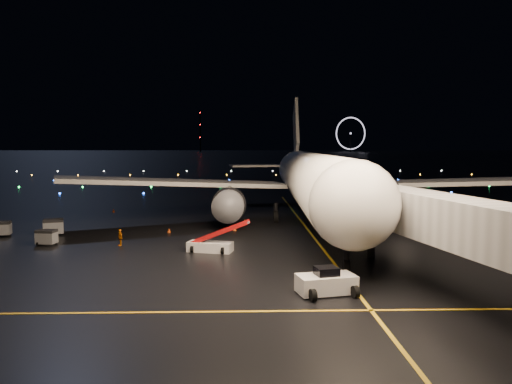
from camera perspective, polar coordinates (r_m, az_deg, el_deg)
The scene contains 17 objects.
ground at distance 338.64m, azimuth -2.36°, elevation 3.69°, with size 2000.00×2000.00×0.00m, color black.
lane_centre at distance 54.88m, azimuth 6.41°, elevation -4.89°, with size 0.25×80.00×0.02m, color gold.
lane_cross at distance 31.51m, azimuth -19.37°, elevation -12.91°, with size 60.00×0.25×0.02m, color gold.
airliner at distance 65.51m, azimuth 6.22°, elevation 4.79°, with size 64.41×61.19×18.25m, color white, non-canonical shape.
pushback_tug at distance 33.52m, azimuth 8.04°, elevation -9.97°, with size 3.77×1.98×1.80m, color silver.
belt_loader at distance 46.02m, azimuth -5.27°, elevation -5.04°, with size 5.97×1.63×2.89m, color silver, non-canonical shape.
crew_c at distance 50.42m, azimuth -15.27°, elevation -5.02°, with size 0.95×0.40×1.63m, color orange.
safety_cone_0 at distance 57.35m, azimuth -2.47°, elevation -4.14°, with size 0.49×0.49×0.55m, color #E84A0E.
safety_cone_1 at distance 62.70m, azimuth -1.29°, elevation -3.32°, with size 0.49×0.49×0.56m, color #E84A0E.
safety_cone_2 at distance 56.99m, azimuth -9.90°, elevation -4.33°, with size 0.39×0.39×0.44m, color #E84A0E.
safety_cone_3 at distance 75.64m, azimuth -15.97°, elevation -2.06°, with size 0.43×0.43×0.49m, color #E84A0E.
ferris_wheel at distance 776.51m, azimuth 10.77°, elevation 6.45°, with size 50.00×4.00×52.00m, color black, non-canonical shape.
radio_mast at distance 781.45m, azimuth -6.39°, elevation 6.94°, with size 1.80×1.80×64.00m, color black.
taxiway_lights at distance 144.85m, azimuth -3.35°, elevation 1.55°, with size 164.00×92.00×0.36m, color black, non-canonical shape.
baggage_cart_0 at distance 53.08m, azimuth -22.82°, elevation -4.80°, with size 1.78×1.25×1.51m, color gray.
baggage_cart_1 at distance 58.66m, azimuth -22.15°, elevation -3.73°, with size 2.06×1.44×1.75m, color gray.
baggage_cart_2 at distance 60.25m, azimuth -27.12°, elevation -3.76°, with size 1.89×1.32×1.61m, color gray.
Camera 1 is at (4.39, -38.47, 9.72)m, focal length 35.00 mm.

